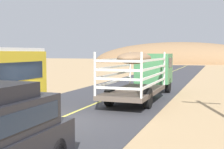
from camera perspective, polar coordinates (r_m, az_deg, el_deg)
name	(u,v)px	position (r m, az deg, el deg)	size (l,w,h in m)	color
ground_plane	(50,123)	(13.27, -11.79, -9.00)	(240.00, 240.00, 0.00)	tan
road_surface	(50,123)	(13.27, -11.79, -8.96)	(8.00, 120.00, 0.02)	#38383D
road_centre_line	(50,122)	(13.26, -11.79, -8.91)	(0.16, 117.60, 0.00)	#D8CC4C
livestock_truck	(147,70)	(20.63, 6.71, 0.80)	(2.53, 9.70, 3.02)	#3F7F4C
distant_hill	(176,63)	(84.48, 12.14, 2.11)	(48.39, 17.40, 11.66)	olive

